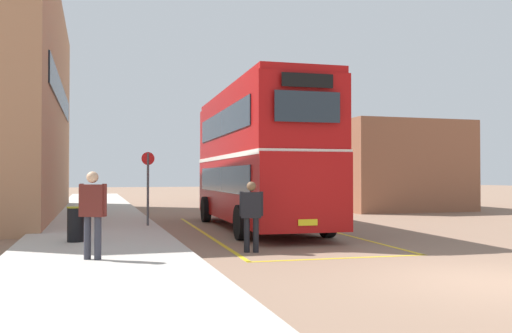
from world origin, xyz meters
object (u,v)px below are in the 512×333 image
at_px(double_decker_bus, 258,156).
at_px(litter_bin, 76,224).
at_px(pedestrian_boarding, 251,211).
at_px(pedestrian_waiting_near, 93,208).
at_px(single_deck_bus, 256,179).
at_px(bus_stop_sign, 148,181).

relative_size(double_decker_bus, litter_bin, 11.29).
distance_m(pedestrian_boarding, pedestrian_waiting_near, 3.77).
height_order(double_decker_bus, single_deck_bus, double_decker_bus).
xyz_separation_m(pedestrian_waiting_near, bus_stop_sign, (1.78, 7.31, 0.47)).
height_order(single_deck_bus, litter_bin, single_deck_bus).
distance_m(litter_bin, bus_stop_sign, 4.78).
bearing_deg(bus_stop_sign, litter_bin, -118.22).
xyz_separation_m(single_deck_bus, litter_bin, (-10.42, -18.91, -1.05)).
height_order(litter_bin, bus_stop_sign, bus_stop_sign).
bearing_deg(litter_bin, pedestrian_boarding, -28.31).
distance_m(single_deck_bus, pedestrian_waiting_near, 24.28).
bearing_deg(bus_stop_sign, pedestrian_boarding, -73.68).
bearing_deg(pedestrian_waiting_near, litter_bin, 97.54).
bearing_deg(double_decker_bus, litter_bin, -150.15).
bearing_deg(pedestrian_waiting_near, bus_stop_sign, 76.33).
height_order(double_decker_bus, litter_bin, double_decker_bus).
relative_size(double_decker_bus, pedestrian_waiting_near, 5.74).
bearing_deg(pedestrian_waiting_near, double_decker_bus, 50.33).
height_order(pedestrian_boarding, pedestrian_waiting_near, pedestrian_waiting_near).
xyz_separation_m(pedestrian_boarding, bus_stop_sign, (-1.84, 6.29, 0.67)).
xyz_separation_m(pedestrian_boarding, litter_bin, (-4.04, 2.18, -0.38)).
relative_size(single_deck_bus, litter_bin, 10.53).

